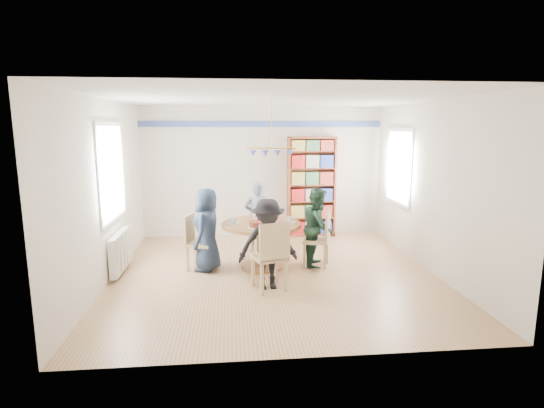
{
  "coord_description": "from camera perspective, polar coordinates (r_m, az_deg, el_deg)",
  "views": [
    {
      "loc": [
        -0.66,
        -6.36,
        2.28
      ],
      "look_at": [
        0.0,
        0.4,
        1.05
      ],
      "focal_mm": 28.0,
      "sensor_mm": 36.0,
      "label": 1
    }
  ],
  "objects": [
    {
      "name": "person_far",
      "position": [
        7.76,
        -1.97,
        -1.78
      ],
      "size": [
        0.49,
        0.33,
        1.32
      ],
      "primitive_type": "imported",
      "rotation": [
        0.0,
        0.0,
        3.12
      ],
      "color": "gray",
      "rests_on": "ground"
    },
    {
      "name": "person_left",
      "position": [
        6.87,
        -8.71,
        -3.43
      ],
      "size": [
        0.6,
        0.75,
        1.34
      ],
      "primitive_type": "imported",
      "rotation": [
        0.0,
        0.0,
        -1.88
      ],
      "color": "#182235",
      "rests_on": "ground"
    },
    {
      "name": "chair_left",
      "position": [
        6.99,
        -10.21,
        -4.71
      ],
      "size": [
        0.49,
        0.49,
        0.9
      ],
      "color": "tan",
      "rests_on": "ground"
    },
    {
      "name": "chair_near",
      "position": [
        5.95,
        -0.07,
        -6.63
      ],
      "size": [
        0.55,
        0.55,
        1.0
      ],
      "color": "tan",
      "rests_on": "ground"
    },
    {
      "name": "tableware",
      "position": [
        6.9,
        -1.64,
        -2.01
      ],
      "size": [
        1.13,
        1.13,
        0.3
      ],
      "color": "white",
      "rests_on": "dining_table"
    },
    {
      "name": "chair_far",
      "position": [
        7.92,
        -1.63,
        -2.83
      ],
      "size": [
        0.42,
        0.42,
        0.88
      ],
      "color": "tan",
      "rests_on": "ground"
    },
    {
      "name": "dining_table",
      "position": [
        6.93,
        -1.41,
        -4.13
      ],
      "size": [
        1.3,
        1.3,
        0.75
      ],
      "color": "brown",
      "rests_on": "ground"
    },
    {
      "name": "person_near",
      "position": [
        6.02,
        -0.57,
        -5.45
      ],
      "size": [
        0.88,
        0.55,
        1.3
      ],
      "primitive_type": "imported",
      "rotation": [
        0.0,
        0.0,
        0.08
      ],
      "color": "black",
      "rests_on": "ground"
    },
    {
      "name": "radiator",
      "position": [
        7.15,
        -19.68,
        -6.0
      ],
      "size": [
        0.12,
        1.0,
        0.6
      ],
      "color": "silver",
      "rests_on": "ground"
    },
    {
      "name": "room_shell",
      "position": [
        7.27,
        -2.41,
        5.27
      ],
      "size": [
        5.0,
        5.0,
        5.0
      ],
      "color": "white",
      "rests_on": "ground"
    },
    {
      "name": "ground",
      "position": [
        6.79,
        0.33,
        -9.36
      ],
      "size": [
        5.0,
        5.0,
        0.0
      ],
      "primitive_type": "plane",
      "color": "tan"
    },
    {
      "name": "person_right",
      "position": [
        7.07,
        6.25,
        -3.11
      ],
      "size": [
        0.64,
        0.74,
        1.3
      ],
      "primitive_type": "imported",
      "rotation": [
        0.0,
        0.0,
        1.3
      ],
      "color": "#193224",
      "rests_on": "ground"
    },
    {
      "name": "chair_right",
      "position": [
        7.05,
        6.6,
        -4.37
      ],
      "size": [
        0.52,
        0.52,
        0.92
      ],
      "color": "tan",
      "rests_on": "ground"
    },
    {
      "name": "bookshelf",
      "position": [
        8.95,
        5.3,
        2.2
      ],
      "size": [
        1.0,
        0.3,
        2.09
      ],
      "color": "maroon",
      "rests_on": "ground"
    }
  ]
}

